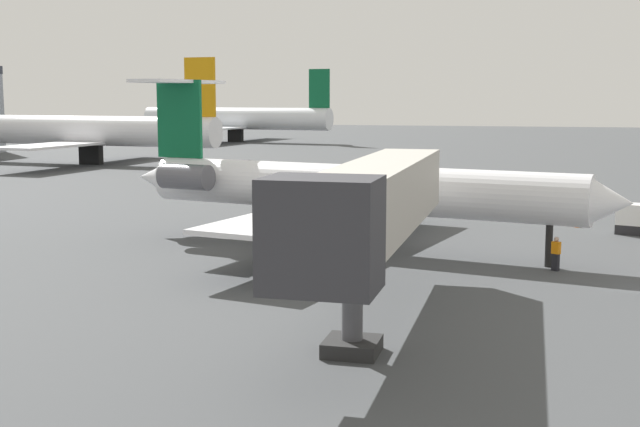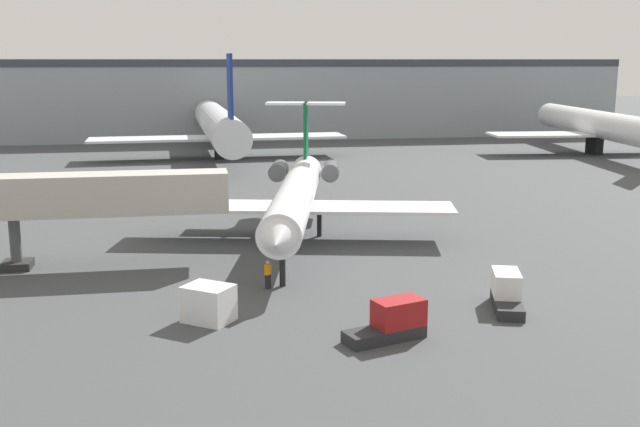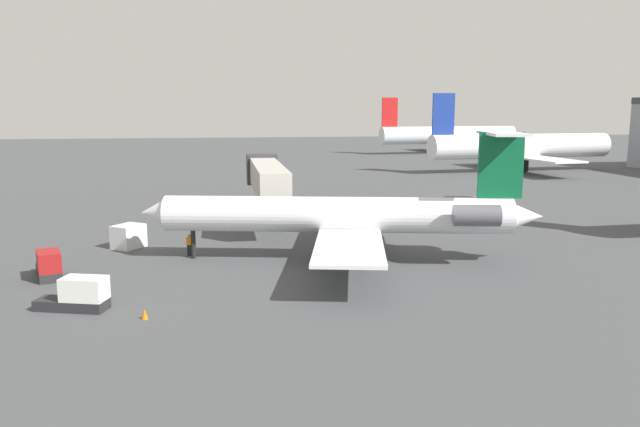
# 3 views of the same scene
# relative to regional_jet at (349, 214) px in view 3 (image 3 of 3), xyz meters

# --- Properties ---
(ground_plane) EXTENTS (400.00, 400.00, 0.10)m
(ground_plane) POSITION_rel_regional_jet_xyz_m (0.90, 0.96, -3.55)
(ground_plane) COLOR #424447
(regional_jet) EXTENTS (23.50, 29.48, 9.51)m
(regional_jet) POSITION_rel_regional_jet_xyz_m (0.00, 0.00, 0.00)
(regional_jet) COLOR white
(regional_jet) RESTS_ON ground_plane
(jet_bridge) EXTENTS (18.78, 3.21, 6.30)m
(jet_bridge) POSITION_rel_regional_jet_xyz_m (-15.80, -4.86, 1.12)
(jet_bridge) COLOR #B7B2A8
(jet_bridge) RESTS_ON ground_plane
(ground_crew_marshaller) EXTENTS (0.43, 0.48, 1.69)m
(ground_crew_marshaller) POSITION_rel_regional_jet_xyz_m (-3.40, -11.78, -2.64)
(ground_crew_marshaller) COLOR black
(ground_crew_marshaller) RESTS_ON ground_plane
(baggage_tug_lead) EXTENTS (2.51, 4.23, 1.90)m
(baggage_tug_lead) POSITION_rel_regional_jet_xyz_m (8.91, -17.33, -2.66)
(baggage_tug_lead) COLOR #262628
(baggage_tug_lead) RESTS_ON ground_plane
(baggage_tug_trailing) EXTENTS (4.24, 2.58, 1.90)m
(baggage_tug_trailing) POSITION_rel_regional_jet_xyz_m (1.63, -20.74, -2.66)
(baggage_tug_trailing) COLOR #262628
(baggage_tug_trailing) RESTS_ON ground_plane
(cargo_container_uld) EXTENTS (2.97, 2.86, 1.88)m
(cargo_container_uld) POSITION_rel_regional_jet_xyz_m (-6.96, -16.78, -2.56)
(cargo_container_uld) COLOR silver
(cargo_container_uld) RESTS_ON ground_plane
(traffic_cone_near) EXTENTS (0.36, 0.36, 0.55)m
(traffic_cone_near) POSITION_rel_regional_jet_xyz_m (11.08, -13.53, -3.23)
(traffic_cone_near) COLOR orange
(traffic_cone_near) RESTS_ON ground_plane
(parked_airliner_west_end) EXTENTS (30.21, 35.70, 13.71)m
(parked_airliner_west_end) POSITION_rel_regional_jet_xyz_m (-104.81, 47.17, 0.95)
(parked_airliner_west_end) COLOR silver
(parked_airliner_west_end) RESTS_ON ground_plane
(parked_airliner_west_mid) EXTENTS (29.27, 34.57, 13.70)m
(parked_airliner_west_mid) POSITION_rel_regional_jet_xyz_m (-59.25, 43.34, 0.95)
(parked_airliner_west_mid) COLOR white
(parked_airliner_west_mid) RESTS_ON ground_plane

